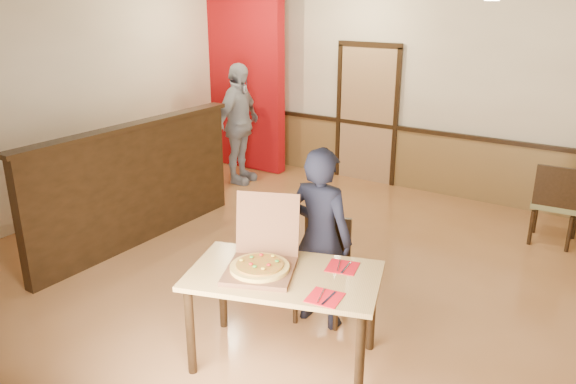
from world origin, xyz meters
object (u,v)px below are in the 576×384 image
object	(u,v)px
side_chair_left	(555,201)
pizza_box	(261,262)
main_table	(284,286)
diner_chair	(323,264)
diner	(320,238)
passerby	(239,124)

from	to	relation	value
side_chair_left	pizza_box	size ratio (longest dim) A/B	1.31
main_table	side_chair_left	size ratio (longest dim) A/B	1.66
diner_chair	side_chair_left	xyz separation A→B (m)	(1.50, 2.82, 0.05)
main_table	side_chair_left	world-z (taller)	side_chair_left
main_table	pizza_box	size ratio (longest dim) A/B	2.18
side_chair_left	diner	size ratio (longest dim) A/B	0.61
main_table	diner_chair	size ratio (longest dim) A/B	1.81
main_table	diner	xyz separation A→B (m)	(-0.06, 0.67, 0.14)
side_chair_left	passerby	xyz separation A→B (m)	(-4.56, -0.16, 0.38)
diner	pizza_box	size ratio (longest dim) A/B	2.15
diner_chair	diner	size ratio (longest dim) A/B	0.56
passerby	pizza_box	world-z (taller)	passerby
side_chair_left	pizza_box	distance (m)	4.02
diner	passerby	world-z (taller)	passerby
main_table	diner_chair	bearing A→B (deg)	79.11
diner_chair	side_chair_left	world-z (taller)	side_chair_left
main_table	diner_chair	distance (m)	0.83
main_table	diner	size ratio (longest dim) A/B	1.01
main_table	pizza_box	distance (m)	0.26
main_table	pizza_box	xyz separation A→B (m)	(-0.18, -0.05, 0.18)
diner	side_chair_left	bearing A→B (deg)	-116.91
diner_chair	pizza_box	bearing A→B (deg)	-109.72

